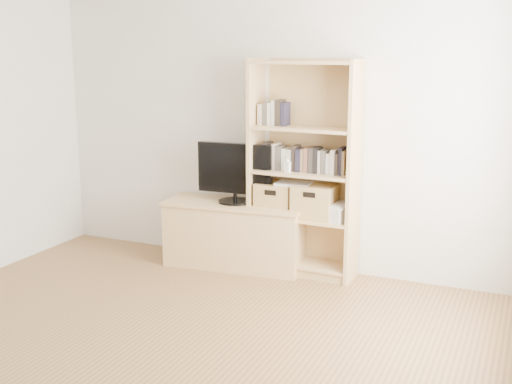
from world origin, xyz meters
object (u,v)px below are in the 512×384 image
Objects in this scene: basket_right at (315,201)px; laptop at (294,184)px; tv_stand at (235,235)px; baby_monitor at (287,167)px; basket_left at (276,198)px; television at (235,172)px; bookshelf at (303,169)px.

laptop is (-0.20, -0.00, 0.14)m from basket_right.
laptop is at bearing -178.59° from basket_right.
baby_monitor reaches higher than tv_stand.
basket_left is (-0.15, 0.11, -0.31)m from baby_monitor.
baby_monitor is 0.32× the size of laptop.
television is at bearing -169.01° from baby_monitor.
baby_monitor reaches higher than basket_left.
tv_stand is at bearing -168.70° from basket_left.
laptop is (0.03, 0.09, -0.16)m from baby_monitor.
bookshelf is 0.15m from baby_monitor.
basket_left is (0.38, 0.07, 0.38)m from tv_stand.
bookshelf is 0.16m from laptop.
tv_stand is 0.54m from basket_left.
basket_left is (0.38, 0.07, -0.22)m from television.
basket_left is at bearing 7.26° from television.
basket_right is at bearing -1.02° from tv_stand.
baby_monitor is 0.36m from basket_left.
bookshelf is 0.30m from basket_right.
laptop is at bearing -3.27° from basket_left.
bookshelf is at bearing 0.59° from tv_stand.
baby_monitor is 0.39m from basket_right.
basket_left is at bearing -178.81° from bookshelf.
tv_stand is 12.88× the size of baby_monitor.
baby_monitor reaches higher than basket_right.
laptop is at bearing -171.39° from bookshelf.
basket_right is (0.23, 0.09, -0.31)m from baby_monitor.
tv_stand is 0.87m from baby_monitor.
television is 2.31× the size of laptop.
basket_right is at bearing 37.38° from baby_monitor.
bookshelf is 5.68× the size of basket_left.
tv_stand is at bearing -174.38° from basket_right.
laptop is (0.17, -0.01, 0.15)m from basket_left.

